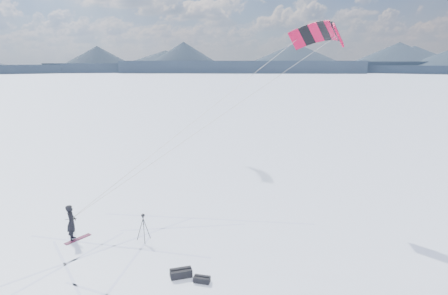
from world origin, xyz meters
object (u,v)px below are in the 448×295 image
object	(u,v)px
snowboard	(78,239)
gear_bag_b	(202,279)
snowkiter	(73,239)
tripod	(143,224)
gear_bag_a	(181,273)

from	to	relation	value
snowboard	gear_bag_b	size ratio (longest dim) A/B	1.90
snowkiter	tripod	size ratio (longest dim) A/B	1.30
gear_bag_a	gear_bag_b	bearing A→B (deg)	-40.03
snowboard	tripod	world-z (taller)	tripod
snowkiter	gear_bag_a	bearing A→B (deg)	-134.48
snowboard	gear_bag_b	distance (m)	7.56
gear_bag_a	gear_bag_b	size ratio (longest dim) A/B	1.23
gear_bag_b	tripod	bearing A→B (deg)	144.03
snowboard	gear_bag_a	xyz separation A→B (m)	(4.56, -4.75, 0.16)
snowkiter	snowboard	bearing A→B (deg)	-100.99
snowkiter	gear_bag_b	bearing A→B (deg)	-133.66
snowboard	snowkiter	bearing A→B (deg)	129.14
tripod	gear_bag_b	bearing A→B (deg)	-96.66
tripod	gear_bag_b	distance (m)	4.86
gear_bag_a	gear_bag_b	distance (m)	0.98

